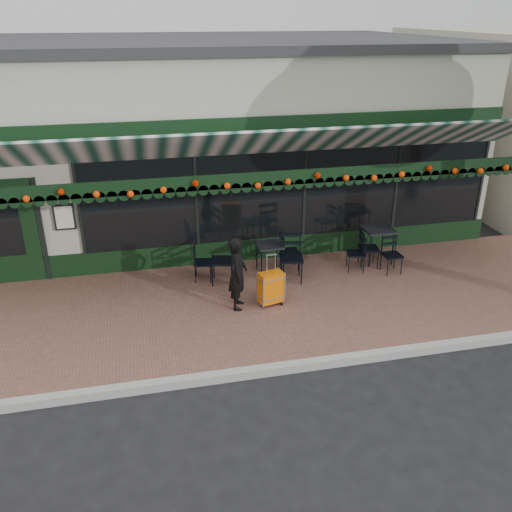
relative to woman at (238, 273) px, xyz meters
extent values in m
plane|color=black|center=(0.51, -1.90, -0.86)|extent=(80.00, 80.00, 0.00)
cube|color=brown|center=(0.51, 0.10, -0.79)|extent=(18.00, 4.00, 0.15)
cube|color=#9E9E99|center=(0.51, -1.98, -0.79)|extent=(18.00, 0.16, 0.15)
cube|color=#A4A28E|center=(0.51, 6.10, 1.39)|extent=(12.00, 8.00, 4.50)
cube|color=black|center=(1.71, 2.08, 0.79)|extent=(9.20, 0.04, 2.00)
cube|color=black|center=(-4.29, 2.08, 0.39)|extent=(1.10, 0.07, 2.20)
cube|color=silver|center=(-3.19, 2.04, 0.64)|extent=(0.42, 0.04, 0.55)
cube|color=black|center=(0.51, 0.62, 1.60)|extent=(12.00, 0.03, 0.28)
cylinder|color=#FB5907|center=(0.51, 0.56, 1.58)|extent=(11.60, 0.12, 0.12)
imported|color=black|center=(0.00, 0.00, 0.00)|extent=(0.47, 0.59, 1.43)
cube|color=#DB6706|center=(0.63, -0.03, -0.35)|extent=(0.51, 0.36, 0.61)
cube|color=black|center=(0.63, -0.03, -0.68)|extent=(0.51, 0.36, 0.06)
cube|color=silver|center=(0.63, -0.03, 0.15)|extent=(0.20, 0.08, 0.38)
cube|color=black|center=(3.43, 1.38, 0.06)|extent=(0.64, 0.64, 0.04)
cylinder|color=black|center=(3.16, 1.11, -0.34)|extent=(0.03, 0.03, 0.75)
cylinder|color=black|center=(3.70, 1.11, -0.34)|extent=(0.03, 0.03, 0.75)
cylinder|color=black|center=(3.16, 1.65, -0.34)|extent=(0.03, 0.03, 0.75)
cylinder|color=black|center=(3.70, 1.65, -0.34)|extent=(0.03, 0.03, 0.75)
cube|color=black|center=(0.94, 1.32, -0.07)|extent=(0.54, 0.54, 0.04)
cylinder|color=black|center=(0.72, 1.10, -0.40)|extent=(0.03, 0.03, 0.63)
cylinder|color=black|center=(1.16, 1.10, -0.40)|extent=(0.03, 0.03, 0.63)
cylinder|color=black|center=(0.72, 1.55, -0.40)|extent=(0.03, 0.03, 0.63)
cylinder|color=black|center=(1.16, 1.55, -0.40)|extent=(0.03, 0.03, 0.63)
camera|label=1|loc=(-1.65, -8.90, 4.46)|focal=38.00mm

